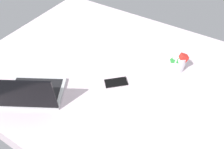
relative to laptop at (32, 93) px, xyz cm
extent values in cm
cube|color=silver|center=(-26.26, -44.50, -13.41)|extent=(180.00, 140.00, 18.00)
cube|color=#B7BABC|center=(1.48, -2.66, -3.41)|extent=(40.02, 36.14, 2.00)
cube|color=black|center=(2.21, -3.97, -2.21)|extent=(33.61, 28.96, 0.40)
cube|color=black|center=(-3.87, 6.95, 8.09)|extent=(29.32, 16.92, 21.00)
cylinder|color=silver|center=(-63.14, -66.79, 1.09)|extent=(9.00, 9.00, 11.00)
cube|color=blue|center=(-62.86, -66.87, -0.90)|extent=(5.17, 5.61, 4.31)
cube|color=red|center=(-63.36, -66.33, 1.71)|extent=(6.09, 6.23, 3.85)
cube|color=#268C33|center=(-61.69, -65.51, 4.32)|extent=(7.32, 7.01, 4.99)
cube|color=red|center=(-65.34, -66.30, 6.94)|extent=(6.89, 6.67, 5.53)
cube|color=black|center=(-35.12, -34.95, -4.01)|extent=(14.91, 14.48, 0.80)
camera|label=1|loc=(-79.06, 41.85, 93.97)|focal=33.93mm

